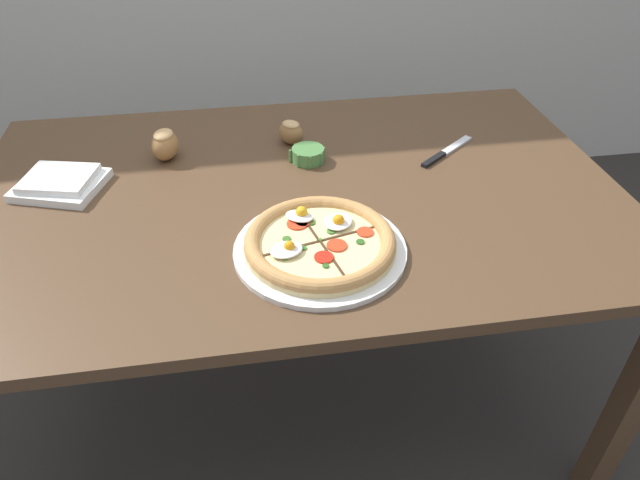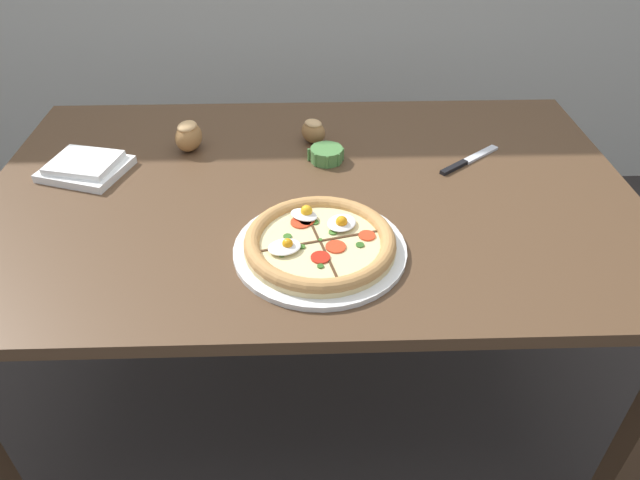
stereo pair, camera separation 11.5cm
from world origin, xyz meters
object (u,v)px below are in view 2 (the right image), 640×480
object	(u,v)px
ramekin_bowl	(327,154)
dining_table	(310,218)
napkin_folded	(85,167)
bread_piece_mid	(313,131)
knife_main	(469,160)
bread_piece_near	(189,136)
pizza	(320,243)

from	to	relation	value
ramekin_bowl	dining_table	bearing A→B (deg)	-109.19
ramekin_bowl	napkin_folded	distance (m)	0.60
napkin_folded	bread_piece_mid	world-z (taller)	bread_piece_mid
ramekin_bowl	bread_piece_mid	xyz separation A→B (m)	(-0.03, 0.10, 0.01)
ramekin_bowl	knife_main	distance (m)	0.36
bread_piece_near	bread_piece_mid	distance (m)	0.33
dining_table	bread_piece_near	distance (m)	0.39
knife_main	dining_table	bearing A→B (deg)	157.32
bread_piece_mid	pizza	bearing A→B (deg)	-89.66
pizza	ramekin_bowl	size ratio (longest dim) A/B	3.96
dining_table	knife_main	distance (m)	0.43
bread_piece_near	knife_main	size ratio (longest dim) A/B	0.56
bread_piece_mid	napkin_folded	bearing A→B (deg)	-165.92
ramekin_bowl	bread_piece_mid	distance (m)	0.11
napkin_folded	knife_main	size ratio (longest dim) A/B	1.27
dining_table	bread_piece_near	bearing A→B (deg)	147.29
pizza	napkin_folded	distance (m)	0.66
ramekin_bowl	pizza	bearing A→B (deg)	-94.38
ramekin_bowl	bread_piece_mid	world-z (taller)	bread_piece_mid
dining_table	ramekin_bowl	world-z (taller)	ramekin_bowl
ramekin_bowl	bread_piece_near	size ratio (longest dim) A/B	0.88
dining_table	knife_main	bearing A→B (deg)	15.63
pizza	bread_piece_near	distance (m)	0.55
pizza	dining_table	bearing A→B (deg)	93.99
ramekin_bowl	knife_main	world-z (taller)	ramekin_bowl
bread_piece_near	bread_piece_mid	size ratio (longest dim) A/B	1.15
pizza	bread_piece_near	world-z (taller)	bread_piece_near
ramekin_bowl	napkin_folded	bearing A→B (deg)	-176.08
ramekin_bowl	bread_piece_near	xyz separation A→B (m)	(-0.36, 0.07, 0.02)
pizza	bread_piece_near	size ratio (longest dim) A/B	3.48
dining_table	ramekin_bowl	size ratio (longest dim) A/B	17.26
dining_table	napkin_folded	distance (m)	0.57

